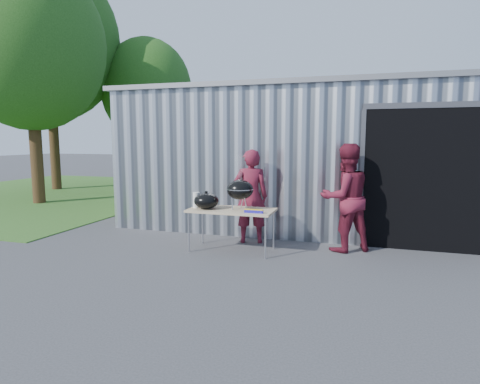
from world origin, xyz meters
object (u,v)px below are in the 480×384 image
(folding_table, at_px, (232,211))
(person_cook, at_px, (251,196))
(kettle_grill, at_px, (240,186))
(person_bystander, at_px, (345,198))

(folding_table, relative_size, person_cook, 0.84)
(folding_table, bearing_deg, kettle_grill, 17.20)
(folding_table, relative_size, kettle_grill, 1.58)
(folding_table, height_order, person_bystander, person_bystander)
(kettle_grill, xyz_separation_m, person_cook, (0.02, 0.62, -0.27))
(person_cook, bearing_deg, person_bystander, 161.75)
(folding_table, distance_m, person_bystander, 2.02)
(kettle_grill, xyz_separation_m, person_bystander, (1.77, 0.56, -0.21))
(person_bystander, bearing_deg, person_cook, -34.05)
(folding_table, bearing_deg, person_bystander, 17.49)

